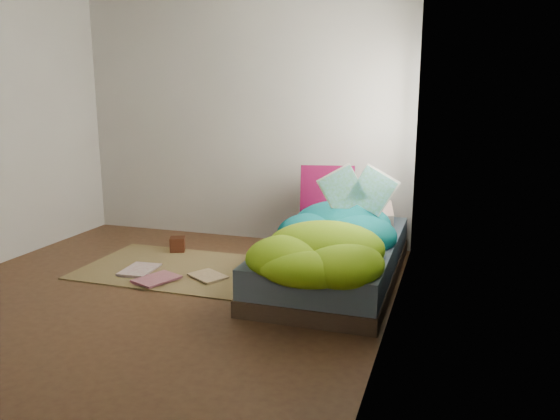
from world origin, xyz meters
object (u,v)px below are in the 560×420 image
at_px(bed, 334,260).
at_px(floor_book_a, 126,269).
at_px(floor_book_b, 147,276).
at_px(open_book, 358,178).
at_px(pillow_magenta, 327,193).
at_px(wooden_box, 177,244).

relative_size(bed, floor_book_a, 5.72).
distance_m(floor_book_a, floor_book_b, 0.30).
xyz_separation_m(bed, open_book, (0.15, 0.13, 0.67)).
relative_size(pillow_magenta, floor_book_b, 1.47).
xyz_separation_m(pillow_magenta, open_book, (0.38, -0.56, 0.25)).
height_order(pillow_magenta, floor_book_b, pillow_magenta).
bearing_deg(bed, floor_book_b, -161.57).
bearing_deg(floor_book_b, wooden_box, 122.42).
bearing_deg(pillow_magenta, open_book, -68.41).
distance_m(pillow_magenta, wooden_box, 1.52).
distance_m(wooden_box, floor_book_a, 0.68).
bearing_deg(floor_book_a, open_book, 10.47).
bearing_deg(floor_book_a, floor_book_b, -26.98).
relative_size(wooden_box, floor_book_b, 0.40).
height_order(floor_book_a, floor_book_b, floor_book_b).
bearing_deg(floor_book_a, wooden_box, 73.84).
distance_m(bed, open_book, 0.70).
bearing_deg(floor_book_a, pillow_magenta, 30.68).
height_order(bed, wooden_box, bed).
height_order(bed, pillow_magenta, pillow_magenta).
xyz_separation_m(open_book, wooden_box, (-1.76, 0.16, -0.76)).
distance_m(pillow_magenta, floor_book_b, 1.80).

